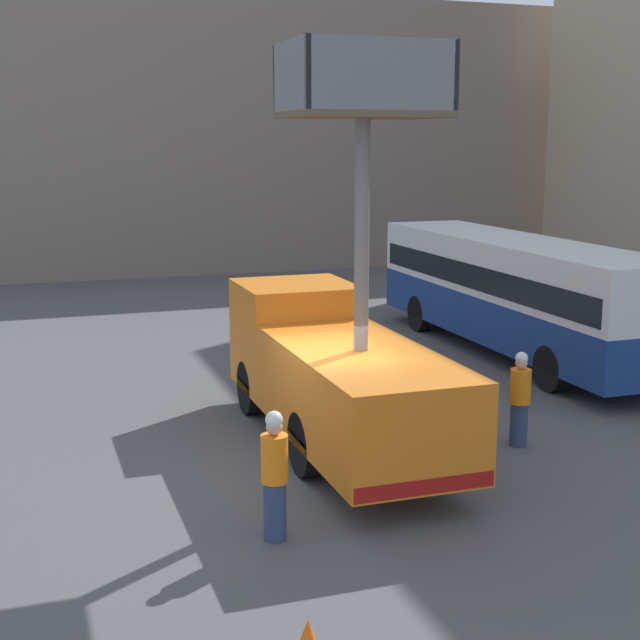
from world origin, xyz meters
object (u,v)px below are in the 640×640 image
object	(u,v)px
utility_truck	(334,363)
road_worker_directing	(520,400)
city_bus	(514,287)
road_worker_near_truck	(275,476)

from	to	relation	value
utility_truck	road_worker_directing	xyz separation A→B (m)	(3.17, -1.15, -0.66)
city_bus	road_worker_directing	xyz separation A→B (m)	(-3.65, -6.37, -0.91)
city_bus	road_worker_near_truck	world-z (taller)	city_bus
road_worker_near_truck	road_worker_directing	distance (m)	5.80
utility_truck	road_worker_near_truck	bearing A→B (deg)	-121.24
road_worker_directing	city_bus	bearing A→B (deg)	-113.49
utility_truck	road_worker_directing	world-z (taller)	utility_truck
city_bus	road_worker_near_truck	distance (m)	12.52
road_worker_near_truck	city_bus	bearing A→B (deg)	-162.18
road_worker_near_truck	road_worker_directing	bearing A→B (deg)	177.51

